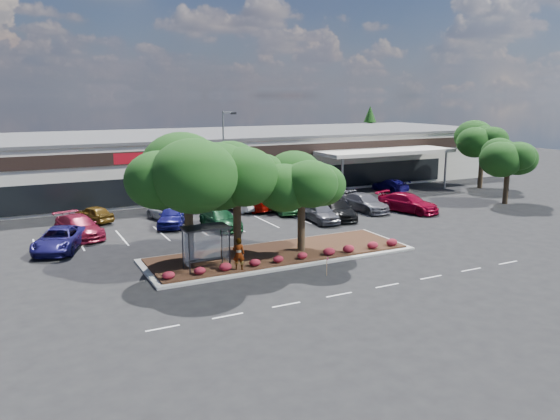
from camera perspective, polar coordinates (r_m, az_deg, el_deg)
name	(u,v)px	position (r m, az deg, el deg)	size (l,w,h in m)	color
ground	(337,268)	(34.20, 5.96, -6.04)	(160.00, 160.00, 0.00)	black
retail_store	(179,160)	(64.19, -10.48, 5.11)	(80.40, 25.20, 6.25)	beige
landscape_island	(279,254)	(36.54, -0.08, -4.60)	(18.00, 6.00, 0.26)	#A9A9A4
lane_markings	(264,231)	(42.93, -1.70, -2.26)	(33.12, 20.06, 0.01)	silver
shrub_row	(294,256)	(34.64, 1.48, -4.86)	(17.00, 0.80, 0.50)	maroon
bus_shelter	(205,235)	(32.98, -7.84, -2.59)	(2.75, 1.55, 2.59)	black
island_tree_west	(188,200)	(33.87, -9.58, 1.02)	(7.20, 7.20, 7.89)	#173C10
island_tree_mid	(237,198)	(35.72, -4.54, 1.25)	(6.60, 6.60, 7.32)	#173C10
island_tree_east	(301,203)	(36.16, 2.26, 0.75)	(5.80, 5.80, 6.50)	#173C10
tree_east_near	(507,171)	(57.92, 22.68, 3.78)	(5.60, 5.60, 6.51)	#173C10
tree_east_far	(482,155)	(66.86, 20.36, 5.40)	(6.40, 6.40, 7.62)	#173C10
conifer_north_east	(369,134)	(88.30, 9.32, 7.82)	(3.96, 3.96, 9.00)	#173C10
person_waiting	(239,254)	(32.69, -4.34, -4.59)	(0.71, 0.47, 1.95)	#594C47
light_pole	(225,171)	(47.40, -5.75, 4.04)	(1.43, 0.66, 9.23)	#A9A9A4
survey_stake	(327,264)	(32.49, 4.93, -5.65)	(0.07, 0.14, 1.14)	#A67F56
car_0	(59,239)	(40.53, -22.08, -2.86)	(2.62, 5.69, 1.58)	navy
car_1	(79,227)	(43.71, -20.28, -1.65)	(2.30, 5.66, 1.64)	maroon
car_2	(172,216)	(45.49, -11.18, -0.59)	(1.99, 4.95, 1.69)	navy
car_3	(220,219)	(44.16, -6.26, -0.92)	(2.14, 5.26, 1.53)	#114120
car_4	(283,204)	(49.60, 0.36, 0.59)	(1.66, 4.76, 1.57)	#184721
car_5	(320,212)	(46.19, 4.21, -0.26)	(1.90, 4.73, 1.61)	#595961
car_6	(337,209)	(47.69, 6.02, 0.11)	(2.29, 5.63, 1.63)	black
car_7	(365,203)	(50.91, 8.83, 0.76)	(2.24, 5.51, 1.60)	slate
car_8	(408,203)	(51.38, 13.21, 0.74)	(2.37, 5.83, 1.69)	maroon
car_9	(94,214)	(48.58, -18.88, -0.39)	(1.67, 4.14, 1.41)	brown
car_10	(168,212)	(47.89, -11.58, -0.19)	(2.24, 4.87, 1.35)	#B7C0C5
car_11	(191,200)	(52.62, -9.25, 1.03)	(2.05, 5.05, 1.47)	maroon
car_12	(250,202)	(50.79, -3.19, 0.82)	(2.14, 5.27, 1.53)	#A00A04
car_13	(240,202)	(50.78, -4.24, 0.81)	(1.63, 4.69, 1.54)	white
car_14	(297,192)	(56.50, 1.77, 1.85)	(2.20, 4.77, 1.33)	slate
car_15	(333,186)	(59.70, 5.58, 2.50)	(1.94, 4.81, 1.64)	#9FA2AA
car_16	(337,188)	(59.52, 6.02, 2.32)	(1.60, 3.98, 1.36)	black
car_17	(390,185)	(62.20, 11.41, 2.56)	(1.90, 4.68, 1.36)	#110C5F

